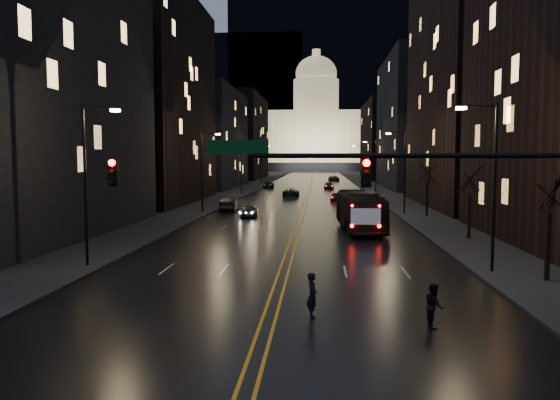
% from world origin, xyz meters
% --- Properties ---
extents(ground, '(900.00, 900.00, 0.00)m').
position_xyz_m(ground, '(0.00, 0.00, 0.00)').
color(ground, black).
rests_on(ground, ground).
extents(road, '(20.00, 320.00, 0.02)m').
position_xyz_m(road, '(0.00, 130.00, 0.01)').
color(road, black).
rests_on(road, ground).
extents(sidewalk_left, '(8.00, 320.00, 0.16)m').
position_xyz_m(sidewalk_left, '(-14.00, 130.00, 0.08)').
color(sidewalk_left, black).
rests_on(sidewalk_left, ground).
extents(sidewalk_right, '(8.00, 320.00, 0.16)m').
position_xyz_m(sidewalk_right, '(14.00, 130.00, 0.08)').
color(sidewalk_right, black).
rests_on(sidewalk_right, ground).
extents(center_line, '(0.62, 320.00, 0.01)m').
position_xyz_m(center_line, '(0.00, 130.00, 0.03)').
color(center_line, orange).
rests_on(center_line, road).
extents(building_left_near, '(12.00, 28.00, 22.00)m').
position_xyz_m(building_left_near, '(-21.00, 22.00, 11.00)').
color(building_left_near, black).
rests_on(building_left_near, ground).
extents(building_left_mid, '(12.00, 30.00, 28.00)m').
position_xyz_m(building_left_mid, '(-21.00, 54.00, 14.00)').
color(building_left_mid, black).
rests_on(building_left_mid, ground).
extents(building_left_far, '(12.00, 34.00, 20.00)m').
position_xyz_m(building_left_far, '(-21.00, 92.00, 10.00)').
color(building_left_far, black).
rests_on(building_left_far, ground).
extents(building_left_dist, '(12.00, 40.00, 24.00)m').
position_xyz_m(building_left_dist, '(-21.00, 140.00, 12.00)').
color(building_left_dist, black).
rests_on(building_left_dist, ground).
extents(building_right_tall, '(12.00, 30.00, 38.00)m').
position_xyz_m(building_right_tall, '(21.00, 50.00, 19.00)').
color(building_right_tall, black).
rests_on(building_right_tall, ground).
extents(building_right_mid, '(12.00, 34.00, 26.00)m').
position_xyz_m(building_right_mid, '(21.00, 92.00, 13.00)').
color(building_right_mid, black).
rests_on(building_right_mid, ground).
extents(building_right_dist, '(12.00, 40.00, 22.00)m').
position_xyz_m(building_right_dist, '(21.00, 140.00, 11.00)').
color(building_right_dist, black).
rests_on(building_right_dist, ground).
extents(mountain_ridge, '(520.00, 60.00, 130.00)m').
position_xyz_m(mountain_ridge, '(40.00, 380.00, 65.00)').
color(mountain_ridge, black).
rests_on(mountain_ridge, ground).
extents(capitol, '(90.00, 50.00, 58.50)m').
position_xyz_m(capitol, '(0.00, 250.00, 17.15)').
color(capitol, black).
rests_on(capitol, ground).
extents(traffic_signal, '(17.29, 0.45, 7.00)m').
position_xyz_m(traffic_signal, '(5.91, -0.00, 5.10)').
color(traffic_signal, black).
rests_on(traffic_signal, ground).
extents(streetlamp_right_near, '(2.13, 0.25, 9.00)m').
position_xyz_m(streetlamp_right_near, '(10.81, 10.00, 5.08)').
color(streetlamp_right_near, black).
rests_on(streetlamp_right_near, ground).
extents(streetlamp_left_near, '(2.13, 0.25, 9.00)m').
position_xyz_m(streetlamp_left_near, '(-10.81, 10.00, 5.08)').
color(streetlamp_left_near, black).
rests_on(streetlamp_left_near, ground).
extents(streetlamp_right_mid, '(2.13, 0.25, 9.00)m').
position_xyz_m(streetlamp_right_mid, '(10.81, 40.00, 5.08)').
color(streetlamp_right_mid, black).
rests_on(streetlamp_right_mid, ground).
extents(streetlamp_left_mid, '(2.13, 0.25, 9.00)m').
position_xyz_m(streetlamp_left_mid, '(-10.81, 40.00, 5.08)').
color(streetlamp_left_mid, black).
rests_on(streetlamp_left_mid, ground).
extents(streetlamp_right_far, '(2.13, 0.25, 9.00)m').
position_xyz_m(streetlamp_right_far, '(10.81, 70.00, 5.08)').
color(streetlamp_right_far, black).
rests_on(streetlamp_right_far, ground).
extents(streetlamp_left_far, '(2.13, 0.25, 9.00)m').
position_xyz_m(streetlamp_left_far, '(-10.81, 70.00, 5.08)').
color(streetlamp_left_far, black).
rests_on(streetlamp_left_far, ground).
extents(streetlamp_right_dist, '(2.13, 0.25, 9.00)m').
position_xyz_m(streetlamp_right_dist, '(10.81, 100.00, 5.08)').
color(streetlamp_right_dist, black).
rests_on(streetlamp_right_dist, ground).
extents(streetlamp_left_dist, '(2.13, 0.25, 9.00)m').
position_xyz_m(streetlamp_left_dist, '(-10.81, 100.00, 5.08)').
color(streetlamp_left_dist, black).
rests_on(streetlamp_left_dist, ground).
extents(tree_right_near, '(2.40, 2.40, 6.65)m').
position_xyz_m(tree_right_near, '(13.00, 8.00, 4.53)').
color(tree_right_near, black).
rests_on(tree_right_near, ground).
extents(tree_right_mid, '(2.40, 2.40, 6.65)m').
position_xyz_m(tree_right_mid, '(13.00, 22.00, 4.53)').
color(tree_right_mid, black).
rests_on(tree_right_mid, ground).
extents(tree_right_far, '(2.40, 2.40, 6.65)m').
position_xyz_m(tree_right_far, '(13.00, 38.00, 4.53)').
color(tree_right_far, black).
rests_on(tree_right_far, ground).
extents(bus, '(3.60, 11.96, 3.28)m').
position_xyz_m(bus, '(5.31, 27.24, 1.64)').
color(bus, black).
rests_on(bus, ground).
extents(oncoming_car_a, '(1.77, 4.02, 1.35)m').
position_xyz_m(oncoming_car_a, '(-5.38, 36.43, 0.67)').
color(oncoming_car_a, black).
rests_on(oncoming_car_a, ground).
extents(oncoming_car_b, '(2.11, 5.22, 1.68)m').
position_xyz_m(oncoming_car_b, '(-8.50, 42.90, 0.84)').
color(oncoming_car_b, black).
rests_on(oncoming_car_b, ground).
extents(oncoming_car_c, '(2.59, 5.10, 1.38)m').
position_xyz_m(oncoming_car_c, '(-2.56, 66.61, 0.69)').
color(oncoming_car_c, black).
rests_on(oncoming_car_c, ground).
extents(oncoming_car_d, '(2.57, 5.67, 1.61)m').
position_xyz_m(oncoming_car_d, '(-8.50, 91.59, 0.80)').
color(oncoming_car_d, black).
rests_on(oncoming_car_d, ground).
extents(receding_car_a, '(2.06, 4.57, 1.46)m').
position_xyz_m(receding_car_a, '(5.65, 52.65, 0.73)').
color(receding_car_a, black).
rests_on(receding_car_a, ground).
extents(receding_car_b, '(1.56, 3.83, 1.30)m').
position_xyz_m(receding_car_b, '(4.19, 57.40, 0.65)').
color(receding_car_b, black).
rests_on(receding_car_b, ground).
extents(receding_car_c, '(2.03, 4.56, 1.30)m').
position_xyz_m(receding_car_c, '(3.71, 87.51, 0.65)').
color(receding_car_c, black).
rests_on(receding_car_c, ground).
extents(receding_car_d, '(2.86, 5.78, 1.58)m').
position_xyz_m(receding_car_d, '(5.60, 123.13, 0.79)').
color(receding_car_d, black).
rests_on(receding_car_d, ground).
extents(pedestrian_a, '(0.52, 0.70, 1.76)m').
position_xyz_m(pedestrian_a, '(1.64, 1.36, 0.88)').
color(pedestrian_a, black).
rests_on(pedestrian_a, ground).
extents(pedestrian_b, '(0.45, 0.80, 1.62)m').
position_xyz_m(pedestrian_b, '(6.03, 0.51, 0.81)').
color(pedestrian_b, black).
rests_on(pedestrian_b, ground).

